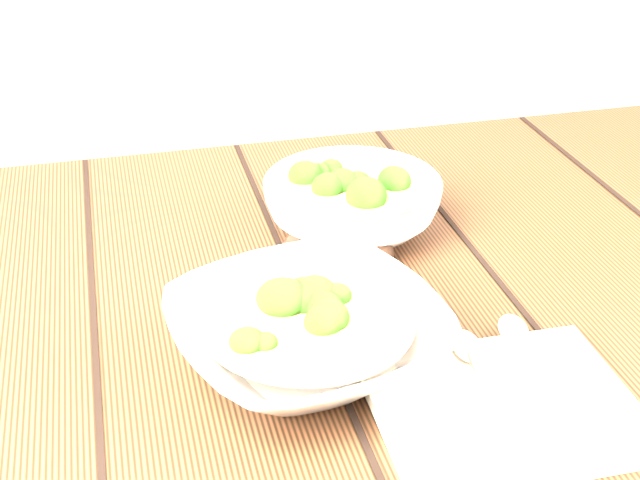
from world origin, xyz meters
TOP-DOWN VIEW (x-y plane):
  - table at (0.00, 0.00)m, footprint 1.20×0.80m
  - soup_bowl_front at (-0.04, -0.10)m, footprint 0.28×0.28m
  - soup_bowl_back at (0.07, 0.13)m, footprint 0.21×0.21m
  - trivet at (0.03, 0.06)m, footprint 0.15×0.15m
  - napkin at (0.10, -0.20)m, footprint 0.21×0.18m
  - spoon_left at (0.09, -0.16)m, footprint 0.04×0.17m
  - spoon_right at (0.14, -0.15)m, footprint 0.07×0.17m

SIDE VIEW (x-z plane):
  - table at x=0.00m, z-range 0.26..1.01m
  - napkin at x=0.10m, z-range 0.75..0.76m
  - trivet at x=0.03m, z-range 0.75..0.78m
  - spoon_left at x=0.09m, z-range 0.76..0.77m
  - spoon_right at x=0.14m, z-range 0.76..0.77m
  - soup_bowl_front at x=-0.04m, z-range 0.75..0.81m
  - soup_bowl_back at x=0.07m, z-range 0.75..0.82m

